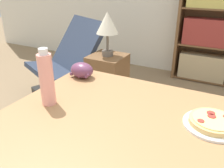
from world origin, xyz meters
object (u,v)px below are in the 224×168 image
object	(u,v)px
drink_bottle	(47,79)
table_lamp	(107,25)
grape_bunch	(82,70)
side_table	(108,83)
bookshelf	(208,31)
lounge_chair_near	(67,74)
pizza_on_plate	(213,123)

from	to	relation	value
drink_bottle	table_lamp	world-z (taller)	drink_bottle
grape_bunch	drink_bottle	size ratio (longest dim) A/B	0.52
grape_bunch	side_table	bearing A→B (deg)	109.41
drink_bottle	side_table	distance (m)	1.40
bookshelf	lounge_chair_near	bearing A→B (deg)	-136.33
drink_bottle	grape_bunch	bearing A→B (deg)	97.24
pizza_on_plate	side_table	size ratio (longest dim) A/B	0.39
drink_bottle	side_table	world-z (taller)	drink_bottle
side_table	bookshelf	bearing A→B (deg)	59.49
lounge_chair_near	table_lamp	world-z (taller)	table_lamp
pizza_on_plate	lounge_chair_near	bearing A→B (deg)	146.14
grape_bunch	pizza_on_plate	bearing A→B (deg)	-13.07
lounge_chair_near	side_table	size ratio (longest dim) A/B	1.62
pizza_on_plate	side_table	distance (m)	1.57
pizza_on_plate	lounge_chair_near	distance (m)	2.01
lounge_chair_near	side_table	distance (m)	0.56
side_table	drink_bottle	bearing A→B (deg)	-73.82
bookshelf	table_lamp	size ratio (longest dim) A/B	3.42
pizza_on_plate	side_table	world-z (taller)	pizza_on_plate
lounge_chair_near	pizza_on_plate	bearing A→B (deg)	-8.92
pizza_on_plate	bookshelf	xyz separation A→B (m)	(-0.30, 2.34, -0.10)
lounge_chair_near	drink_bottle	bearing A→B (deg)	-28.99
pizza_on_plate	grape_bunch	xyz separation A→B (m)	(-0.75, 0.17, 0.03)
table_lamp	pizza_on_plate	bearing A→B (deg)	-44.81
pizza_on_plate	table_lamp	world-z (taller)	table_lamp
grape_bunch	lounge_chair_near	xyz separation A→B (m)	(-0.87, 0.91, -0.52)
grape_bunch	bookshelf	xyz separation A→B (m)	(0.45, 2.16, -0.13)
side_table	table_lamp	bearing A→B (deg)	90.00
grape_bunch	bookshelf	bearing A→B (deg)	78.33
grape_bunch	bookshelf	size ratio (longest dim) A/B	0.10
grape_bunch	lounge_chair_near	world-z (taller)	lounge_chair_near
grape_bunch	bookshelf	distance (m)	2.21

